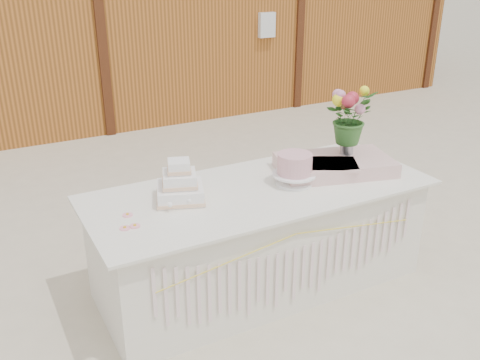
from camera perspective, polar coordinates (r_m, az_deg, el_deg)
name	(u,v)px	position (r m, az deg, el deg)	size (l,w,h in m)	color
ground	(259,283)	(4.05, 2.04, -10.90)	(80.00, 80.00, 0.00)	beige
cake_table	(260,237)	(3.84, 2.16, -6.15)	(2.40, 1.00, 0.77)	white
wedding_cake	(180,187)	(3.49, -6.43, -0.70)	(0.39, 0.39, 0.28)	white
pink_cake_stand	(295,167)	(3.72, 5.84, 1.36)	(0.31, 0.31, 0.22)	white
satin_runner	(335,165)	(4.00, 10.07, 1.60)	(0.82, 0.48, 0.10)	beige
flower_vase	(347,145)	(4.07, 11.34, 3.66)	(0.10, 0.10, 0.13)	#A9A9AE
bouquet	(350,111)	(3.99, 11.64, 7.22)	(0.35, 0.30, 0.39)	#326729
loose_flowers	(124,216)	(3.35, -12.31, -3.77)	(0.13, 0.31, 0.02)	pink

